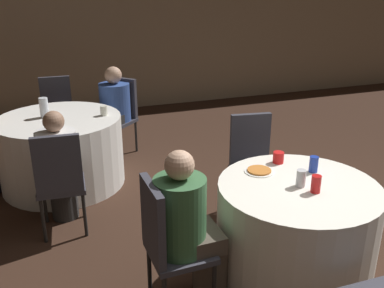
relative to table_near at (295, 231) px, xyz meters
The scene contains 19 objects.
ground_plane 0.43m from the table_near, 35.30° to the right, with size 16.00×16.00×0.00m, color #382319.
wall_back 5.03m from the table_near, 87.96° to the left, with size 16.00×0.06×2.80m.
table_near is the anchor object (origin of this frame).
table_far 2.67m from the table_near, 124.11° to the left, with size 1.30×1.30×0.75m.
chair_near_north 1.01m from the table_near, 81.41° to the left, with size 0.46×0.46×0.95m.
chair_near_west 1.01m from the table_near, behind, with size 0.42×0.41×0.95m.
chair_far_south 1.95m from the table_near, 143.93° to the left, with size 0.43×0.43×0.95m.
chair_far_northeast 3.02m from the table_near, 103.59° to the left, with size 0.57×0.57×0.95m.
chair_far_north 3.59m from the table_near, 113.97° to the left, with size 0.41×0.42×0.95m.
person_blue_shirt 2.95m from the table_near, 106.35° to the left, with size 0.51×0.50×1.12m.
person_white_shirt 2.04m from the table_near, 139.85° to the left, with size 0.34×0.51×1.10m.
person_green_jacket 0.85m from the table_near, behind, with size 0.51×0.34×1.14m.
pizza_plate_near 0.51m from the table_near, 117.63° to the left, with size 0.23×0.23×0.02m.
soda_can_silver 0.44m from the table_near, 99.62° to the right, with size 0.07×0.07×0.12m.
soda_can_red 0.45m from the table_near, 70.65° to the right, with size 0.07×0.07×0.12m.
soda_can_blue 0.52m from the table_near, 36.05° to the left, with size 0.07×0.07×0.12m.
cup_near 0.58m from the table_near, 80.92° to the left, with size 0.09×0.09×0.09m.
bottle_far 2.83m from the table_near, 125.38° to the left, with size 0.09×0.09×0.21m.
cup_far 2.41m from the table_near, 115.66° to the left, with size 0.07×0.07×0.10m.
Camera 1 is at (-1.80, -2.15, 2.10)m, focal length 40.00 mm.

